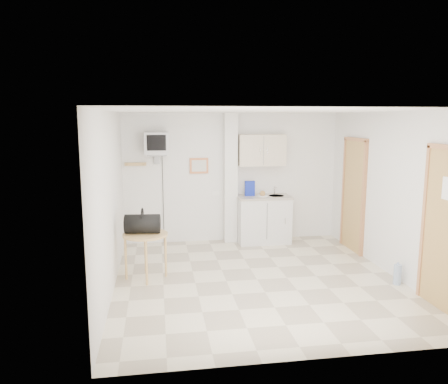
{
  "coord_description": "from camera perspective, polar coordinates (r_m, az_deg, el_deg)",
  "views": [
    {
      "loc": [
        -1.45,
        -6.12,
        2.39
      ],
      "look_at": [
        -0.41,
        0.6,
        1.25
      ],
      "focal_mm": 35.0,
      "sensor_mm": 36.0,
      "label": 1
    }
  ],
  "objects": [
    {
      "name": "round_table",
      "position": [
        6.69,
        -10.23,
        -6.07
      ],
      "size": [
        0.67,
        0.67,
        0.7
      ],
      "rotation": [
        0.0,
        0.0,
        0.05
      ],
      "color": "tan",
      "rests_on": "ground"
    },
    {
      "name": "water_bottle",
      "position": [
        6.95,
        21.71,
        -9.98
      ],
      "size": [
        0.11,
        0.11,
        0.33
      ],
      "color": "#91A8C9",
      "rests_on": "ground"
    },
    {
      "name": "ground",
      "position": [
        6.72,
        4.34,
        -11.32
      ],
      "size": [
        4.5,
        4.5,
        0.0
      ],
      "primitive_type": "plane",
      "color": "beige",
      "rests_on": "ground"
    },
    {
      "name": "kitchenette",
      "position": [
        8.52,
        5.12,
        -1.25
      ],
      "size": [
        1.03,
        0.58,
        2.1
      ],
      "color": "silver",
      "rests_on": "ground"
    },
    {
      "name": "duffel_bag",
      "position": [
        6.66,
        -10.6,
        -4.08
      ],
      "size": [
        0.55,
        0.33,
        0.39
      ],
      "rotation": [
        0.0,
        0.0,
        -0.09
      ],
      "color": "black",
      "rests_on": "round_table"
    },
    {
      "name": "crt_television",
      "position": [
        8.15,
        -8.81,
        6.21
      ],
      "size": [
        0.44,
        0.45,
        2.15
      ],
      "color": "slate",
      "rests_on": "ground"
    },
    {
      "name": "room_envelope",
      "position": [
        6.49,
        6.4,
        1.92
      ],
      "size": [
        4.24,
        4.54,
        2.55
      ],
      "color": "white",
      "rests_on": "ground"
    }
  ]
}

